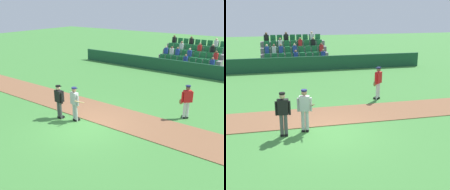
{
  "view_description": "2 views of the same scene",
  "coord_description": "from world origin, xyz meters",
  "views": [
    {
      "loc": [
        7.56,
        -8.16,
        5.57
      ],
      "look_at": [
        0.41,
        1.73,
        1.2
      ],
      "focal_mm": 41.38,
      "sensor_mm": 36.0,
      "label": 1
    },
    {
      "loc": [
        -1.98,
        -10.91,
        4.89
      ],
      "look_at": [
        0.92,
        1.88,
        0.96
      ],
      "focal_mm": 48.27,
      "sensor_mm": 36.0,
      "label": 2
    }
  ],
  "objects": [
    {
      "name": "stadium_bleachers",
      "position": [
        -0.0,
        14.23,
        0.76
      ],
      "size": [
        5.55,
        3.8,
        2.7
      ],
      "color": "slate",
      "rests_on": "ground"
    },
    {
      "name": "batter_grey_jersey",
      "position": [
        -0.78,
        0.28,
        0.97
      ],
      "size": [
        0.65,
        0.8,
        1.76
      ],
      "color": "#B2B2B2",
      "rests_on": "ground"
    },
    {
      "name": "infield_dirt_path",
      "position": [
        0.0,
        1.83,
        0.01
      ],
      "size": [
        28.0,
        2.39,
        0.03
      ],
      "primitive_type": "cube",
      "color": "brown",
      "rests_on": "ground"
    },
    {
      "name": "runner_red_jersey",
      "position": [
        3.54,
        3.77,
        0.96
      ],
      "size": [
        0.59,
        0.48,
        1.76
      ],
      "color": "silver",
      "rests_on": "ground"
    },
    {
      "name": "ground_plane",
      "position": [
        0.0,
        0.0,
        0.0
      ],
      "size": [
        80.0,
        80.0,
        0.0
      ],
      "primitive_type": "plane",
      "color": "#42843A"
    },
    {
      "name": "umpire_home_plate",
      "position": [
        -1.64,
        0.05,
        1.0
      ],
      "size": [
        0.59,
        0.33,
        1.76
      ],
      "color": "#4C4C4C",
      "rests_on": "ground"
    },
    {
      "name": "dugout_fence",
      "position": [
        0.0,
        11.93,
        0.55
      ],
      "size": [
        20.0,
        0.16,
        1.11
      ],
      "primitive_type": "cube",
      "color": "#19472D",
      "rests_on": "ground"
    }
  ]
}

